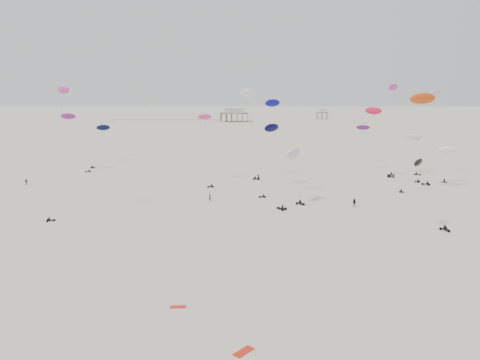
{
  "coord_description": "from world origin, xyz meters",
  "views": [
    {
      "loc": [
        1.98,
        -1.9,
        24.74
      ],
      "look_at": [
        0.0,
        88.0,
        7.0
      ],
      "focal_mm": 35.0,
      "sensor_mm": 36.0,
      "label": 1
    }
  ],
  "objects_px": {
    "rig_7": "(71,123)",
    "spectator_0": "(210,201)",
    "pavilion_small": "(322,115)",
    "rig_0": "(281,134)",
    "pavilion_main": "(234,116)",
    "rig_3": "(376,122)"
  },
  "relations": [
    {
      "from": "rig_7",
      "to": "spectator_0",
      "type": "height_order",
      "value": "rig_7"
    },
    {
      "from": "pavilion_small",
      "to": "rig_0",
      "type": "height_order",
      "value": "rig_0"
    },
    {
      "from": "rig_0",
      "to": "spectator_0",
      "type": "relative_size",
      "value": 11.61
    },
    {
      "from": "pavilion_small",
      "to": "rig_7",
      "type": "relative_size",
      "value": 0.5
    },
    {
      "from": "rig_0",
      "to": "spectator_0",
      "type": "distance_m",
      "value": 22.04
    },
    {
      "from": "pavilion_small",
      "to": "rig_0",
      "type": "relative_size",
      "value": 0.38
    },
    {
      "from": "rig_7",
      "to": "spectator_0",
      "type": "bearing_deg",
      "value": -149.39
    },
    {
      "from": "spectator_0",
      "to": "pavilion_main",
      "type": "bearing_deg",
      "value": -32.26
    },
    {
      "from": "pavilion_small",
      "to": "rig_7",
      "type": "bearing_deg",
      "value": -114.86
    },
    {
      "from": "pavilion_small",
      "to": "spectator_0",
      "type": "xyz_separation_m",
      "value": [
        -66.97,
        -280.68,
        -3.49
      ]
    },
    {
      "from": "pavilion_main",
      "to": "rig_3",
      "type": "xyz_separation_m",
      "value": [
        46.98,
        -220.65,
        11.33
      ]
    },
    {
      "from": "rig_0",
      "to": "rig_7",
      "type": "bearing_deg",
      "value": -69.05
    },
    {
      "from": "pavilion_small",
      "to": "rig_3",
      "type": "height_order",
      "value": "rig_3"
    },
    {
      "from": "pavilion_main",
      "to": "spectator_0",
      "type": "bearing_deg",
      "value": -89.31
    },
    {
      "from": "pavilion_small",
      "to": "rig_7",
      "type": "height_order",
      "value": "rig_7"
    },
    {
      "from": "rig_3",
      "to": "rig_7",
      "type": "height_order",
      "value": "rig_3"
    },
    {
      "from": "rig_3",
      "to": "spectator_0",
      "type": "height_order",
      "value": "rig_3"
    },
    {
      "from": "rig_3",
      "to": "rig_7",
      "type": "bearing_deg",
      "value": -60.89
    },
    {
      "from": "rig_7",
      "to": "pavilion_main",
      "type": "bearing_deg",
      "value": -29.91
    },
    {
      "from": "rig_3",
      "to": "pavilion_small",
      "type": "bearing_deg",
      "value": -150.51
    },
    {
      "from": "pavilion_main",
      "to": "spectator_0",
      "type": "relative_size",
      "value": 10.4
    },
    {
      "from": "pavilion_main",
      "to": "rig_7",
      "type": "height_order",
      "value": "rig_7"
    }
  ]
}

